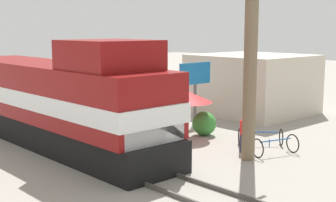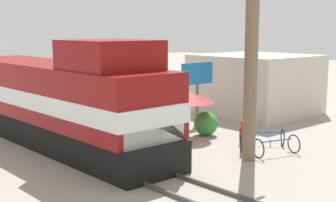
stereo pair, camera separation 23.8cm
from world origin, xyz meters
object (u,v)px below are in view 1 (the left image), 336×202
object	(u,v)px
locomotive	(58,101)
bicycle	(260,137)
utility_pole	(251,53)
person_bystander	(244,132)
billboard_sign	(195,78)
bicycle_spare	(275,146)
vendor_umbrella	(187,97)

from	to	relation	value
locomotive	bicycle	world-z (taller)	locomotive
locomotive	utility_pole	world-z (taller)	utility_pole
locomotive	utility_pole	size ratio (longest dim) A/B	1.74
bicycle	person_bystander	bearing A→B (deg)	-36.52
utility_pole	bicycle	distance (m)	4.53
utility_pole	bicycle	xyz separation A→B (m)	(2.20, 1.03, -3.82)
billboard_sign	bicycle_spare	size ratio (longest dim) A/B	1.67
person_bystander	utility_pole	bearing A→B (deg)	-132.29
vendor_umbrella	bicycle	bearing A→B (deg)	-68.81
locomotive	bicycle_spare	xyz separation A→B (m)	(5.63, -7.48, -1.59)
utility_pole	bicycle	world-z (taller)	utility_pole
bicycle_spare	utility_pole	bearing A→B (deg)	-89.56
locomotive	person_bystander	size ratio (longest dim) A/B	9.26
utility_pole	vendor_umbrella	distance (m)	4.97
utility_pole	locomotive	bearing A→B (deg)	121.32
bicycle_spare	person_bystander	bearing A→B (deg)	-137.94
billboard_sign	bicycle	world-z (taller)	billboard_sign
utility_pole	person_bystander	xyz separation A→B (m)	(0.74, 0.81, -3.37)
utility_pole	person_bystander	world-z (taller)	utility_pole
vendor_umbrella	billboard_sign	xyz separation A→B (m)	(2.46, 1.89, 0.58)
vendor_umbrella	billboard_sign	world-z (taller)	billboard_sign
person_bystander	bicycle	world-z (taller)	person_bystander
bicycle	billboard_sign	bearing A→B (deg)	-148.02
bicycle_spare	locomotive	bearing A→B (deg)	-126.51
person_bystander	billboard_sign	bearing A→B (deg)	63.93
bicycle	utility_pole	bearing A→B (deg)	-19.94
bicycle	bicycle_spare	xyz separation A→B (m)	(-0.89, -1.41, 0.02)
billboard_sign	bicycle_spare	xyz separation A→B (m)	(-2.07, -6.59, -2.13)
person_bystander	bicycle_spare	bearing A→B (deg)	-64.46
locomotive	vendor_umbrella	xyz separation A→B (m)	(5.24, -2.77, -0.04)
utility_pole	bicycle_spare	xyz separation A→B (m)	(1.31, -0.38, -3.80)
vendor_umbrella	person_bystander	distance (m)	3.69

